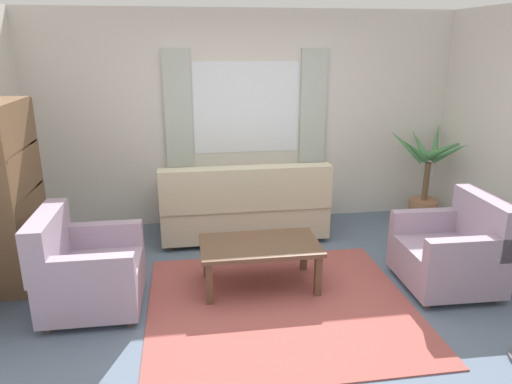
% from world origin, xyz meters
% --- Properties ---
extents(ground_plane, '(6.24, 6.24, 0.00)m').
position_xyz_m(ground_plane, '(0.00, 0.00, 0.00)').
color(ground_plane, slate).
extents(wall_back, '(5.32, 0.12, 2.60)m').
position_xyz_m(wall_back, '(0.00, 2.26, 1.30)').
color(wall_back, silver).
rests_on(wall_back, ground_plane).
extents(window_with_curtains, '(1.98, 0.07, 1.40)m').
position_xyz_m(window_with_curtains, '(0.00, 2.18, 1.45)').
color(window_with_curtains, white).
extents(area_rug, '(2.30, 2.09, 0.01)m').
position_xyz_m(area_rug, '(0.00, 0.00, 0.01)').
color(area_rug, '#9E4C47').
rests_on(area_rug, ground_plane).
extents(couch, '(1.90, 0.82, 0.92)m').
position_xyz_m(couch, '(-0.12, 1.59, 0.37)').
color(couch, '#BCB293').
rests_on(couch, ground_plane).
extents(armchair_left, '(0.83, 0.85, 0.88)m').
position_xyz_m(armchair_left, '(-1.66, 0.25, 0.35)').
color(armchair_left, '#998499').
rests_on(armchair_left, ground_plane).
extents(armchair_right, '(0.84, 0.86, 0.88)m').
position_xyz_m(armchair_right, '(1.66, 0.12, 0.35)').
color(armchair_right, '#998499').
rests_on(armchair_right, ground_plane).
extents(coffee_table, '(1.10, 0.64, 0.44)m').
position_xyz_m(coffee_table, '(-0.12, 0.39, 0.38)').
color(coffee_table, brown).
rests_on(coffee_table, ground_plane).
extents(potted_plant, '(1.04, 1.09, 1.26)m').
position_xyz_m(potted_plant, '(2.22, 1.74, 0.56)').
color(potted_plant, '#9E6B4C').
rests_on(potted_plant, ground_plane).
extents(bookshelf, '(0.30, 0.94, 1.72)m').
position_xyz_m(bookshelf, '(-2.34, 0.96, 0.87)').
color(bookshelf, brown).
rests_on(bookshelf, ground_plane).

